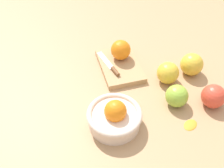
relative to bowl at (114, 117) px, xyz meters
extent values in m
plane|color=tan|center=(0.14, -0.14, -0.04)|extent=(2.40, 2.40, 0.00)
cylinder|color=beige|center=(0.00, 0.00, -0.01)|extent=(0.16, 0.16, 0.05)
torus|color=beige|center=(0.00, 0.00, 0.01)|extent=(0.17, 0.17, 0.02)
sphere|color=orange|center=(0.00, 0.00, 0.03)|extent=(0.07, 0.07, 0.07)
cube|color=tan|center=(0.25, -0.09, -0.03)|extent=(0.21, 0.15, 0.02)
sphere|color=orange|center=(0.29, -0.10, 0.02)|extent=(0.08, 0.08, 0.08)
cube|color=silver|center=(0.28, -0.04, -0.01)|extent=(0.11, 0.05, 0.00)
cylinder|color=brown|center=(0.21, -0.06, -0.01)|extent=(0.05, 0.02, 0.01)
sphere|color=#8EB738|center=(0.03, -0.22, 0.00)|extent=(0.08, 0.08, 0.08)
sphere|color=gold|center=(0.16, -0.34, 0.00)|extent=(0.08, 0.08, 0.08)
sphere|color=gold|center=(0.14, -0.23, 0.00)|extent=(0.08, 0.08, 0.08)
sphere|color=#D6422D|center=(0.00, -0.34, 0.00)|extent=(0.08, 0.08, 0.08)
ellipsoid|color=orange|center=(-0.06, -0.23, -0.03)|extent=(0.06, 0.06, 0.01)
camera|label=1|loc=(-0.51, 0.14, 0.67)|focal=44.55mm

